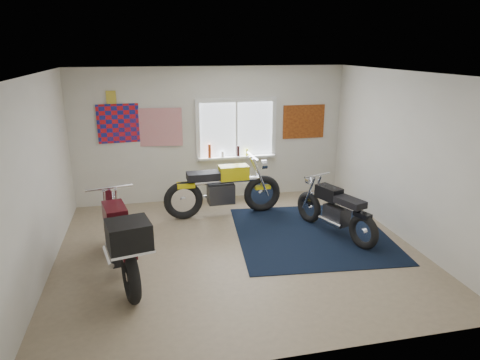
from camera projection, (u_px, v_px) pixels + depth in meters
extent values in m
plane|color=#9E896B|center=(238.00, 250.00, 6.72)|extent=(5.50, 5.50, 0.00)
plane|color=white|center=(238.00, 73.00, 5.92)|extent=(5.50, 5.50, 0.00)
plane|color=silver|center=(212.00, 135.00, 8.65)|extent=(5.50, 0.00, 5.50)
plane|color=silver|center=(294.00, 237.00, 3.99)|extent=(5.50, 0.00, 5.50)
plane|color=silver|center=(39.00, 179.00, 5.76)|extent=(0.00, 5.00, 5.00)
plane|color=silver|center=(404.00, 157.00, 6.89)|extent=(0.00, 5.00, 5.00)
cube|color=black|center=(311.00, 234.00, 7.29)|extent=(2.73, 2.82, 0.01)
cube|color=white|center=(236.00, 129.00, 8.71)|extent=(1.50, 0.02, 1.10)
cube|color=white|center=(236.00, 100.00, 8.52)|extent=(1.66, 0.06, 0.08)
cube|color=white|center=(236.00, 157.00, 8.87)|extent=(1.66, 0.06, 0.08)
cube|color=white|center=(198.00, 131.00, 8.54)|extent=(0.08, 0.06, 1.10)
cube|color=white|center=(274.00, 128.00, 8.86)|extent=(0.08, 0.06, 1.10)
cube|color=white|center=(236.00, 129.00, 8.70)|extent=(0.04, 0.06, 1.10)
cube|color=white|center=(237.00, 157.00, 8.81)|extent=(1.60, 0.16, 0.04)
cylinder|color=#973416|center=(210.00, 151.00, 8.64)|extent=(0.07, 0.07, 0.28)
cylinder|color=silver|center=(222.00, 154.00, 8.72)|extent=(0.06, 0.06, 0.12)
cylinder|color=black|center=(238.00, 151.00, 8.77)|extent=(0.06, 0.06, 0.22)
cylinder|color=yellow|center=(247.00, 152.00, 8.82)|extent=(0.05, 0.05, 0.14)
plane|color=red|center=(124.00, 123.00, 8.20)|extent=(1.00, 0.07, 1.00)
plane|color=red|center=(159.00, 127.00, 8.34)|extent=(0.90, 0.09, 0.90)
cube|color=gold|center=(111.00, 97.00, 8.01)|extent=(0.18, 0.02, 0.24)
cube|color=#A54C14|center=(304.00, 122.00, 8.98)|extent=(0.90, 0.03, 0.70)
torus|color=black|center=(262.00, 194.00, 8.21)|extent=(0.73, 0.17, 0.73)
torus|color=black|center=(183.00, 200.00, 7.84)|extent=(0.73, 0.17, 0.73)
cylinder|color=silver|center=(262.00, 194.00, 8.21)|extent=(0.12, 0.11, 0.12)
cylinder|color=silver|center=(183.00, 200.00, 7.84)|extent=(0.12, 0.11, 0.12)
cylinder|color=silver|center=(223.00, 181.00, 7.93)|extent=(1.37, 0.16, 0.10)
cube|color=#29292B|center=(221.00, 193.00, 7.99)|extent=(0.50, 0.32, 0.37)
cylinder|color=silver|center=(219.00, 196.00, 8.18)|extent=(0.60, 0.10, 0.08)
cube|color=#D5C30B|center=(234.00, 172.00, 7.94)|extent=(0.55, 0.30, 0.26)
cube|color=black|center=(203.00, 176.00, 7.80)|extent=(0.61, 0.33, 0.13)
cube|color=#D5C30B|center=(186.00, 185.00, 7.77)|extent=(0.33, 0.19, 0.09)
cube|color=#D5C30B|center=(262.00, 187.00, 8.17)|extent=(0.31, 0.16, 0.05)
cylinder|color=silver|center=(253.00, 156.00, 7.94)|extent=(0.07, 0.67, 0.04)
cylinder|color=silver|center=(264.00, 165.00, 8.05)|extent=(0.12, 0.18, 0.17)
torus|color=black|center=(309.00, 207.00, 7.72)|extent=(0.31, 0.58, 0.57)
torus|color=black|center=(363.00, 232.00, 6.70)|extent=(0.31, 0.58, 0.57)
cylinder|color=silver|center=(309.00, 207.00, 7.72)|extent=(0.12, 0.13, 0.10)
cylinder|color=silver|center=(363.00, 232.00, 6.70)|extent=(0.12, 0.13, 0.10)
cylinder|color=silver|center=(335.00, 203.00, 7.13)|extent=(0.48, 1.11, 0.08)
cube|color=#29292B|center=(337.00, 215.00, 7.15)|extent=(0.38, 0.47, 0.31)
cylinder|color=silver|center=(330.00, 222.00, 7.10)|extent=(0.23, 0.49, 0.06)
cube|color=black|center=(329.00, 193.00, 7.22)|extent=(0.38, 0.51, 0.22)
cube|color=black|center=(350.00, 202.00, 6.84)|extent=(0.41, 0.56, 0.11)
cube|color=black|center=(363.00, 215.00, 6.66)|extent=(0.23, 0.31, 0.07)
cube|color=black|center=(309.00, 201.00, 7.69)|extent=(0.21, 0.28, 0.05)
cylinder|color=silver|center=(317.00, 175.00, 7.40)|extent=(0.54, 0.23, 0.03)
cylinder|color=silver|center=(310.00, 180.00, 7.59)|extent=(0.17, 0.14, 0.15)
torus|color=black|center=(112.00, 231.00, 6.58)|extent=(0.29, 0.72, 0.70)
torus|color=black|center=(131.00, 276.00, 5.27)|extent=(0.29, 0.72, 0.70)
cylinder|color=silver|center=(112.00, 231.00, 6.58)|extent=(0.13, 0.14, 0.12)
cylinder|color=silver|center=(131.00, 276.00, 5.27)|extent=(0.13, 0.14, 0.12)
cylinder|color=silver|center=(118.00, 229.00, 5.83)|extent=(0.38, 1.35, 0.10)
cube|color=#29292B|center=(120.00, 247.00, 5.85)|extent=(0.40, 0.54, 0.37)
cylinder|color=silver|center=(108.00, 256.00, 5.81)|extent=(0.20, 0.60, 0.08)
cube|color=#3B090E|center=(115.00, 214.00, 5.95)|extent=(0.39, 0.59, 0.26)
cube|color=black|center=(122.00, 231.00, 5.46)|extent=(0.42, 0.64, 0.13)
cube|color=#3B090E|center=(128.00, 252.00, 5.22)|extent=(0.24, 0.35, 0.09)
cube|color=#3B090E|center=(111.00, 223.00, 6.54)|extent=(0.21, 0.33, 0.05)
cylinder|color=silver|center=(109.00, 188.00, 6.19)|extent=(0.66, 0.18, 0.04)
cylinder|color=silver|center=(108.00, 194.00, 6.42)|extent=(0.19, 0.14, 0.17)
cube|color=black|center=(129.00, 235.00, 4.99)|extent=(0.57, 0.55, 0.32)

